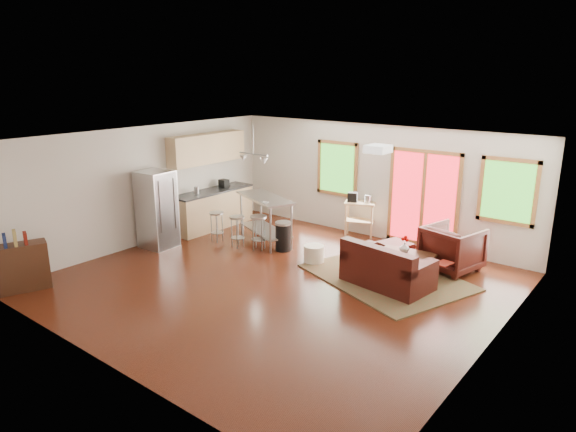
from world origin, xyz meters
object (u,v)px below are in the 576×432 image
Objects in this scene: coffee_table at (407,256)px; refrigerator at (157,209)px; island at (265,211)px; rug at (386,277)px; loveseat at (386,270)px; kitchen_cart at (359,207)px; ottoman at (395,251)px; armchair at (452,246)px.

refrigerator is (-4.98, -1.90, 0.49)m from coffee_table.
rug is at bearing -3.87° from island.
rug is 1.57× the size of island.
island reaches higher than loveseat.
kitchen_cart is at bearing 48.03° from island.
ottoman is at bearing 108.17° from rug.
rug is at bearing 124.09° from loveseat.
ottoman is 1.72m from kitchen_cart.
kitchen_cart is at bearing 147.71° from ottoman.
refrigerator is 0.95× the size of island.
refrigerator is 2.35m from island.
island reaches higher than ottoman.
refrigerator is at bearing 38.86° from armchair.
loveseat reaches higher than ottoman.
loveseat is 2.94× the size of ottoman.
kitchen_cart is (1.46, 1.62, -0.00)m from island.
island is at bearing 176.13° from rug.
island is at bearing 178.42° from loveseat.
armchair is 0.55× the size of island.
ottoman is at bearing 118.65° from loveseat.
refrigerator is 4.53m from kitchen_cart.
island reaches higher than armchair.
coffee_table is at bearing 16.89° from refrigerator.
armchair is at bearing 20.93° from refrigerator.
kitchen_cart reaches higher than loveseat.
armchair reaches higher than rug.
coffee_table is at bearing 97.32° from loveseat.
ottoman is (-0.51, 0.53, -0.16)m from coffee_table.
refrigerator reaches higher than island.
coffee_table is at bearing -36.66° from kitchen_cart.
ottoman is 2.99m from island.
kitchen_cart is at bearing 42.96° from refrigerator.
refrigerator reaches higher than loveseat.
loveseat is 0.92× the size of island.
rug is 2.57× the size of coffee_table.
island is at bearing -176.36° from coffee_table.
rug is 2.60m from kitchen_cart.
ottoman is (-1.11, -0.16, -0.30)m from armchair.
loveseat reaches higher than coffee_table.
armchair is (0.61, 0.70, 0.14)m from coffee_table.
island is (1.63, 1.69, -0.12)m from refrigerator.
island is 1.69× the size of kitchen_cart.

